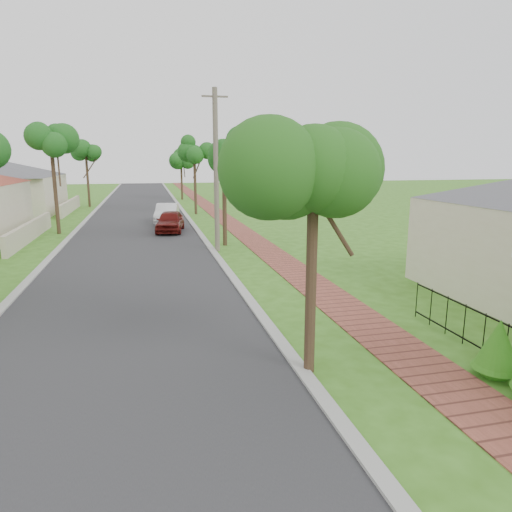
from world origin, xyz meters
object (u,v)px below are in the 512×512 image
object	(u,v)px
parked_car_red	(170,221)
parked_car_white	(167,214)
near_tree	(314,164)
utility_pole	(216,171)

from	to	relation	value
parked_car_red	parked_car_white	distance (m)	3.88
near_tree	utility_pole	world-z (taller)	utility_pole
parked_car_red	near_tree	distance (m)	20.04
parked_car_white	near_tree	distance (m)	23.85
near_tree	utility_pole	size ratio (longest dim) A/B	0.71
parked_car_red	parked_car_white	world-z (taller)	parked_car_white
parked_car_red	near_tree	bearing A→B (deg)	-75.37
parked_car_red	utility_pole	world-z (taller)	utility_pole
near_tree	utility_pole	distance (m)	13.16
near_tree	utility_pole	bearing A→B (deg)	89.59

